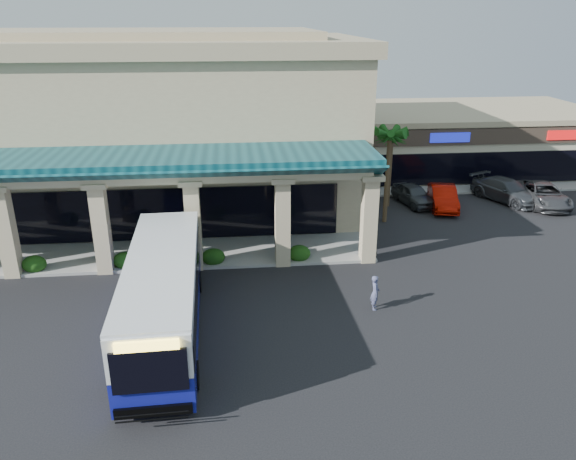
{
  "coord_description": "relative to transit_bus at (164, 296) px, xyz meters",
  "views": [
    {
      "loc": [
        -0.95,
        -21.48,
        12.29
      ],
      "look_at": [
        1.7,
        4.46,
        2.2
      ],
      "focal_mm": 35.0,
      "sensor_mm": 36.0,
      "label": 1
    }
  ],
  "objects": [
    {
      "name": "palm_0",
      "position": [
        12.38,
        12.0,
        1.64
      ],
      "size": [
        2.4,
        2.4,
        6.6
      ],
      "primitive_type": null,
      "color": "#154913",
      "rests_on": "ground"
    },
    {
      "name": "car_gray",
      "position": [
        24.0,
        14.15,
        -0.9
      ],
      "size": [
        3.12,
        5.66,
        1.5
      ],
      "primitive_type": "imported",
      "rotation": [
        0.0,
        0.0,
        -0.12
      ],
      "color": "#47484B",
      "rests_on": "ground"
    },
    {
      "name": "strip_mall",
      "position": [
        21.88,
        25.0,
        0.79
      ],
      "size": [
        22.5,
        12.5,
        4.9
      ],
      "primitive_type": null,
      "color": "beige",
      "rests_on": "ground"
    },
    {
      "name": "car_white",
      "position": [
        16.96,
        14.17,
        -0.9
      ],
      "size": [
        2.54,
        4.8,
        1.5
      ],
      "primitive_type": "imported",
      "rotation": [
        0.0,
        0.0,
        -0.22
      ],
      "color": "#A50F02",
      "rests_on": "ground"
    },
    {
      "name": "ground",
      "position": [
        3.88,
        1.0,
        -1.66
      ],
      "size": [
        110.0,
        110.0,
        0.0
      ],
      "primitive_type": "plane",
      "color": "black"
    },
    {
      "name": "car_silver",
      "position": [
        15.24,
        15.16,
        -0.96
      ],
      "size": [
        2.46,
        4.34,
        1.39
      ],
      "primitive_type": "imported",
      "rotation": [
        0.0,
        0.0,
        0.21
      ],
      "color": "#363B40",
      "rests_on": "ground"
    },
    {
      "name": "pedestrian",
      "position": [
        9.0,
        1.07,
        -0.85
      ],
      "size": [
        0.46,
        0.63,
        1.6
      ],
      "primitive_type": "imported",
      "rotation": [
        0.0,
        0.0,
        1.43
      ],
      "color": "#4C5175",
      "rests_on": "ground"
    },
    {
      "name": "broadleaf_tree",
      "position": [
        11.38,
        20.0,
        0.75
      ],
      "size": [
        2.6,
        2.6,
        4.81
      ],
      "primitive_type": null,
      "color": "#163D0D",
      "rests_on": "ground"
    },
    {
      "name": "car_red",
      "position": [
        21.9,
        15.18,
        -0.88
      ],
      "size": [
        4.18,
        5.75,
        1.55
      ],
      "primitive_type": "imported",
      "rotation": [
        0.0,
        0.0,
        0.43
      ],
      "color": "#3C4045",
      "rests_on": "ground"
    },
    {
      "name": "palm_1",
      "position": [
        13.38,
        15.0,
        1.24
      ],
      "size": [
        2.4,
        2.4,
        5.8
      ],
      "primitive_type": null,
      "color": "#154913",
      "rests_on": "ground"
    },
    {
      "name": "main_building",
      "position": [
        -4.12,
        17.0,
        4.02
      ],
      "size": [
        30.8,
        14.8,
        11.35
      ],
      "primitive_type": null,
      "color": "#C1AF8A",
      "rests_on": "ground"
    },
    {
      "name": "transit_bus",
      "position": [
        0.0,
        0.0,
        0.0
      ],
      "size": [
        3.13,
        11.94,
        3.31
      ],
      "primitive_type": null,
      "rotation": [
        0.0,
        0.0,
        0.03
      ],
      "color": "#141A95",
      "rests_on": "ground"
    },
    {
      "name": "arcade",
      "position": [
        -4.12,
        7.8,
        1.19
      ],
      "size": [
        30.0,
        6.2,
        5.7
      ],
      "primitive_type": null,
      "color": "#0B3D46",
      "rests_on": "ground"
    }
  ]
}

